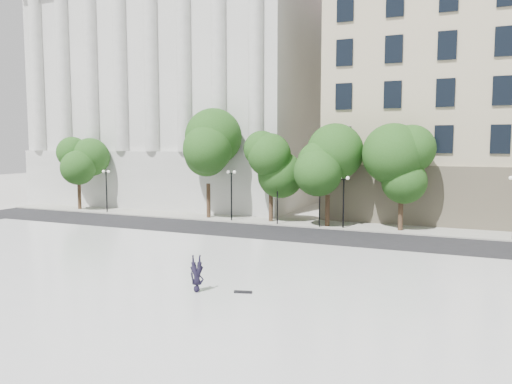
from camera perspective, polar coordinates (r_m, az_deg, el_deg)
ground at (r=22.21m, az=-17.34°, el=-12.45°), size 160.00×160.00×0.00m
plaza at (r=24.40m, az=-12.72°, el=-10.14°), size 44.00×22.00×0.45m
street at (r=37.32m, az=0.91°, el=-4.87°), size 60.00×8.00×0.02m
far_sidewalk at (r=42.85m, az=3.94°, el=-3.46°), size 60.00×4.00×0.12m
building_west at (r=62.98m, az=-6.50°, el=11.11°), size 31.50×27.65×25.60m
traffic_light_west at (r=41.03m, az=2.47°, el=1.23°), size 0.52×1.70×4.18m
traffic_light_east at (r=39.91m, az=7.32°, el=1.00°), size 0.68×1.62×4.14m
person_lying at (r=21.83m, az=-6.75°, el=-10.72°), size 1.17×1.70×0.44m
skateboard at (r=21.60m, az=-1.50°, el=-11.35°), size 0.79×0.39×0.08m
street_trees at (r=41.13m, az=5.63°, el=3.53°), size 47.72×4.90×8.19m
lamp_posts at (r=41.25m, az=3.04°, el=0.32°), size 36.16×0.28×4.54m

